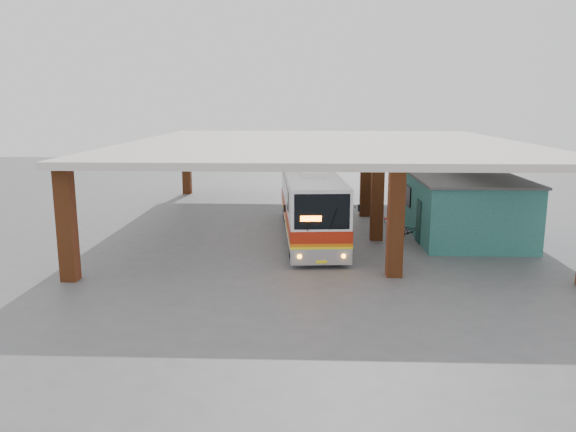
# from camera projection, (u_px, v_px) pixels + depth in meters

# --- Properties ---
(ground) EXTENTS (90.00, 90.00, 0.00)m
(ground) POSITION_uv_depth(u_px,v_px,m) (316.00, 255.00, 25.17)
(ground) COLOR #515154
(ground) RESTS_ON ground
(brick_columns) EXTENTS (20.10, 21.60, 4.35)m
(brick_columns) POSITION_uv_depth(u_px,v_px,m) (343.00, 190.00, 29.58)
(brick_columns) COLOR brown
(brick_columns) RESTS_ON ground
(canopy_roof) EXTENTS (21.00, 23.00, 0.30)m
(canopy_roof) POSITION_uv_depth(u_px,v_px,m) (325.00, 144.00, 30.62)
(canopy_roof) COLOR beige
(canopy_roof) RESTS_ON brick_columns
(shop_building) EXTENTS (5.20, 8.20, 3.11)m
(shop_building) POSITION_uv_depth(u_px,v_px,m) (463.00, 206.00, 28.50)
(shop_building) COLOR #296660
(shop_building) RESTS_ON ground
(coach_bus) EXTENTS (3.47, 12.25, 3.52)m
(coach_bus) POSITION_uv_depth(u_px,v_px,m) (310.00, 202.00, 28.42)
(coach_bus) COLOR white
(coach_bus) RESTS_ON ground
(motorcycle) EXTENTS (1.82, 0.87, 0.92)m
(motorcycle) POSITION_uv_depth(u_px,v_px,m) (411.00, 231.00, 27.80)
(motorcycle) COLOR black
(motorcycle) RESTS_ON ground
(pedestrian) EXTENTS (0.63, 0.47, 1.58)m
(pedestrian) POSITION_uv_depth(u_px,v_px,m) (397.00, 248.00, 23.26)
(pedestrian) COLOR #B52716
(pedestrian) RESTS_ON ground
(red_chair) EXTENTS (0.54, 0.54, 0.80)m
(red_chair) POSITION_uv_depth(u_px,v_px,m) (390.00, 216.00, 31.90)
(red_chair) COLOR red
(red_chair) RESTS_ON ground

